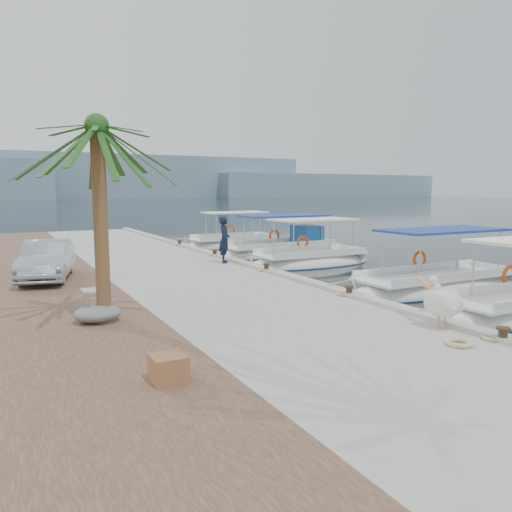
{
  "coord_description": "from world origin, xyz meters",
  "views": [
    {
      "loc": [
        -9.42,
        -14.89,
        3.61
      ],
      "look_at": [
        -1.0,
        1.11,
        1.2
      ],
      "focal_mm": 35.0,
      "sensor_mm": 36.0,
      "label": 1
    }
  ],
  "objects_px": {
    "fishing_caique_e": "(233,245)",
    "parked_car": "(47,260)",
    "fishing_caique_d": "(282,252)",
    "fishing_caique_b": "(436,288)",
    "fishing_caique_c": "(310,263)",
    "date_palm": "(97,128)",
    "fisherman": "(224,240)",
    "pelican": "(442,303)"
  },
  "relations": [
    {
      "from": "fishing_caique_e",
      "to": "parked_car",
      "type": "height_order",
      "value": "fishing_caique_e"
    },
    {
      "from": "fishing_caique_e",
      "to": "fishing_caique_d",
      "type": "bearing_deg",
      "value": -81.04
    },
    {
      "from": "fishing_caique_d",
      "to": "parked_car",
      "type": "xyz_separation_m",
      "value": [
        -12.52,
        -5.07,
        1.0
      ]
    },
    {
      "from": "fishing_caique_b",
      "to": "fishing_caique_d",
      "type": "bearing_deg",
      "value": 89.06
    },
    {
      "from": "fishing_caique_c",
      "to": "date_palm",
      "type": "bearing_deg",
      "value": -145.04
    },
    {
      "from": "fishing_caique_b",
      "to": "date_palm",
      "type": "xyz_separation_m",
      "value": [
        -11.67,
        -0.53,
        4.88
      ]
    },
    {
      "from": "fishing_caique_d",
      "to": "date_palm",
      "type": "distance_m",
      "value": 17.31
    },
    {
      "from": "date_palm",
      "to": "fishing_caique_e",
      "type": "bearing_deg",
      "value": 55.95
    },
    {
      "from": "fisherman",
      "to": "fishing_caique_e",
      "type": "bearing_deg",
      "value": -3.86
    },
    {
      "from": "fishing_caique_b",
      "to": "pelican",
      "type": "height_order",
      "value": "fishing_caique_b"
    },
    {
      "from": "fishing_caique_d",
      "to": "fisherman",
      "type": "relative_size",
      "value": 3.97
    },
    {
      "from": "fisherman",
      "to": "date_palm",
      "type": "relative_size",
      "value": 0.36
    },
    {
      "from": "fishing_caique_d",
      "to": "pelican",
      "type": "relative_size",
      "value": 5.39
    },
    {
      "from": "fishing_caique_e",
      "to": "pelican",
      "type": "distance_m",
      "value": 21.14
    },
    {
      "from": "fishing_caique_e",
      "to": "parked_car",
      "type": "relative_size",
      "value": 1.6
    },
    {
      "from": "fishing_caique_d",
      "to": "parked_car",
      "type": "bearing_deg",
      "value": -157.96
    },
    {
      "from": "fishing_caique_b",
      "to": "fishing_caique_d",
      "type": "distance_m",
      "value": 11.12
    },
    {
      "from": "fishing_caique_c",
      "to": "date_palm",
      "type": "relative_size",
      "value": 1.22
    },
    {
      "from": "fishing_caique_b",
      "to": "fishing_caique_c",
      "type": "xyz_separation_m",
      "value": [
        -0.52,
        7.26,
        0.0
      ]
    },
    {
      "from": "fishing_caique_b",
      "to": "pelican",
      "type": "distance_m",
      "value": 6.99
    },
    {
      "from": "fishing_caique_b",
      "to": "fisherman",
      "type": "relative_size",
      "value": 3.89
    },
    {
      "from": "fishing_caique_d",
      "to": "pelican",
      "type": "xyz_separation_m",
      "value": [
        -5.23,
        -15.87,
        0.9
      ]
    },
    {
      "from": "fishing_caique_d",
      "to": "date_palm",
      "type": "height_order",
      "value": "date_palm"
    },
    {
      "from": "fishing_caique_d",
      "to": "pelican",
      "type": "bearing_deg",
      "value": -108.23
    },
    {
      "from": "fishing_caique_c",
      "to": "fishing_caique_e",
      "type": "relative_size",
      "value": 1.01
    },
    {
      "from": "fishing_caique_d",
      "to": "fishing_caique_e",
      "type": "distance_m",
      "value": 4.83
    },
    {
      "from": "fishing_caique_b",
      "to": "date_palm",
      "type": "height_order",
      "value": "date_palm"
    },
    {
      "from": "fishing_caique_c",
      "to": "fisherman",
      "type": "height_order",
      "value": "fisherman"
    },
    {
      "from": "fishing_caique_c",
      "to": "fishing_caique_d",
      "type": "distance_m",
      "value": 3.93
    },
    {
      "from": "fishing_caique_c",
      "to": "pelican",
      "type": "xyz_separation_m",
      "value": [
        -4.52,
        -12.01,
        0.96
      ]
    },
    {
      "from": "pelican",
      "to": "parked_car",
      "type": "height_order",
      "value": "parked_car"
    },
    {
      "from": "pelican",
      "to": "parked_car",
      "type": "xyz_separation_m",
      "value": [
        -7.29,
        10.8,
        0.1
      ]
    },
    {
      "from": "fishing_caique_e",
      "to": "fisherman",
      "type": "bearing_deg",
      "value": -117.15
    },
    {
      "from": "fishing_caique_d",
      "to": "date_palm",
      "type": "relative_size",
      "value": 1.44
    },
    {
      "from": "parked_car",
      "to": "fishing_caique_b",
      "type": "bearing_deg",
      "value": -12.71
    },
    {
      "from": "pelican",
      "to": "fishing_caique_b",
      "type": "bearing_deg",
      "value": 43.26
    },
    {
      "from": "fishing_caique_e",
      "to": "date_palm",
      "type": "height_order",
      "value": "date_palm"
    },
    {
      "from": "fishing_caique_e",
      "to": "fisherman",
      "type": "distance_m",
      "value": 10.25
    },
    {
      "from": "pelican",
      "to": "fisherman",
      "type": "height_order",
      "value": "fisherman"
    },
    {
      "from": "date_palm",
      "to": "fishing_caique_c",
      "type": "bearing_deg",
      "value": 34.96
    },
    {
      "from": "fishing_caique_c",
      "to": "fishing_caique_e",
      "type": "xyz_separation_m",
      "value": [
        -0.04,
        8.63,
        0.0
      ]
    },
    {
      "from": "fishing_caique_b",
      "to": "fishing_caique_c",
      "type": "bearing_deg",
      "value": 94.13
    }
  ]
}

